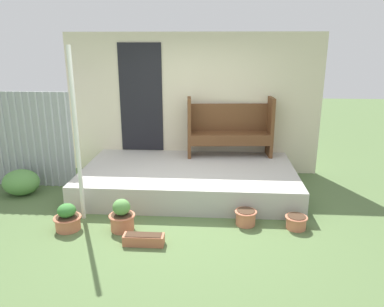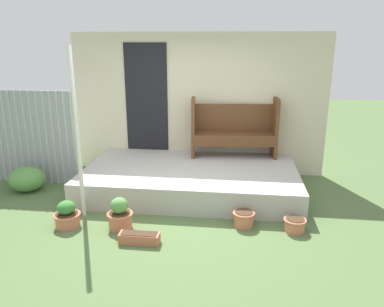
# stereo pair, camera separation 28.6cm
# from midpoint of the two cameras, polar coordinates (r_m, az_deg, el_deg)

# --- Properties ---
(ground_plane) EXTENTS (24.00, 24.00, 0.00)m
(ground_plane) POSITION_cam_midpoint_polar(r_m,az_deg,el_deg) (5.49, -3.35, -9.63)
(ground_plane) COLOR #516B3D
(porch_slab) EXTENTS (3.52, 2.01, 0.41)m
(porch_slab) POSITION_cam_midpoint_polar(r_m,az_deg,el_deg) (6.33, -1.80, -3.95)
(porch_slab) COLOR #B2AFA8
(porch_slab) RESTS_ON ground_plane
(house_wall) EXTENTS (4.72, 0.08, 2.60)m
(house_wall) POSITION_cam_midpoint_polar(r_m,az_deg,el_deg) (7.04, -1.38, 7.49)
(house_wall) COLOR beige
(house_wall) RESTS_ON ground_plane
(support_post) EXTENTS (0.06, 0.06, 2.40)m
(support_post) POSITION_cam_midpoint_polar(r_m,az_deg,el_deg) (5.32, -18.66, 2.36)
(support_post) COLOR silver
(support_post) RESTS_ON ground_plane
(bench) EXTENTS (1.56, 0.53, 1.08)m
(bench) POSITION_cam_midpoint_polar(r_m,az_deg,el_deg) (6.83, 4.55, 4.06)
(bench) COLOR brown
(bench) RESTS_ON porch_slab
(flower_pot_left) EXTENTS (0.37, 0.37, 0.37)m
(flower_pot_left) POSITION_cam_midpoint_polar(r_m,az_deg,el_deg) (5.40, -19.92, -9.30)
(flower_pot_left) COLOR #C67251
(flower_pot_left) RESTS_ON ground_plane
(flower_pot_middle) EXTENTS (0.35, 0.35, 0.44)m
(flower_pot_middle) POSITION_cam_midpoint_polar(r_m,az_deg,el_deg) (5.17, -12.21, -9.41)
(flower_pot_middle) COLOR #C67251
(flower_pot_middle) RESTS_ON ground_plane
(flower_pot_right) EXTENTS (0.31, 0.31, 0.21)m
(flower_pot_right) POSITION_cam_midpoint_polar(r_m,az_deg,el_deg) (5.26, 6.62, -9.56)
(flower_pot_right) COLOR #C67251
(flower_pot_right) RESTS_ON ground_plane
(flower_pot_far_right) EXTENTS (0.30, 0.30, 0.18)m
(flower_pot_far_right) POSITION_cam_midpoint_polar(r_m,az_deg,el_deg) (5.29, 14.09, -10.03)
(flower_pot_far_right) COLOR #C67251
(flower_pot_far_right) RESTS_ON ground_plane
(planter_box_rect) EXTENTS (0.51, 0.16, 0.14)m
(planter_box_rect) POSITION_cam_midpoint_polar(r_m,az_deg,el_deg) (4.83, -9.10, -12.84)
(planter_box_rect) COLOR #B76647
(planter_box_rect) RESTS_ON ground_plane
(shrub_by_fence) EXTENTS (0.59, 0.53, 0.42)m
(shrub_by_fence) POSITION_cam_midpoint_polar(r_m,az_deg,el_deg) (6.85, -25.70, -3.98)
(shrub_by_fence) COLOR #599347
(shrub_by_fence) RESTS_ON ground_plane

